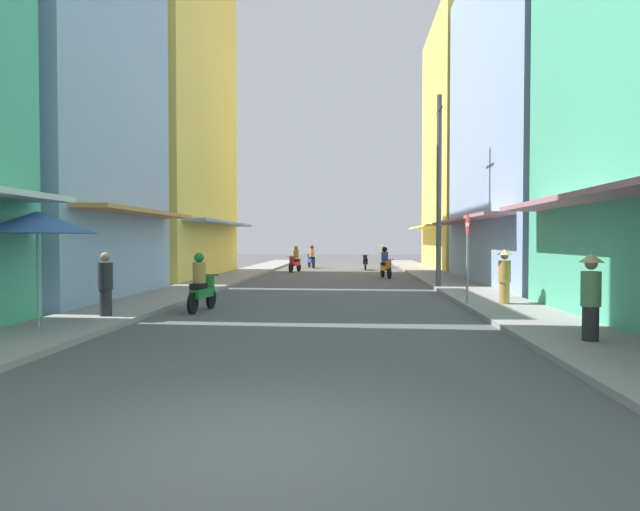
{
  "coord_description": "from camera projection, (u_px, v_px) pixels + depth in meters",
  "views": [
    {
      "loc": [
        0.96,
        -5.02,
        1.9
      ],
      "look_at": [
        -0.35,
        16.9,
        1.31
      ],
      "focal_mm": 31.3,
      "sensor_mm": 36.0,
      "label": 1
    }
  ],
  "objects": [
    {
      "name": "motorbike_white",
      "position": [
        383.0,
        258.0,
        38.8
      ],
      "size": [
        0.55,
        1.81,
        1.58
      ],
      "color": "black",
      "rests_on": "ground"
    },
    {
      "name": "motorbike_orange",
      "position": [
        386.0,
        264.0,
        28.06
      ],
      "size": [
        0.63,
        1.78,
        1.58
      ],
      "color": "black",
      "rests_on": "ground"
    },
    {
      "name": "building_left_mid",
      "position": [
        34.0,
        98.0,
        17.85
      ],
      "size": [
        7.05,
        8.2,
        12.97
      ],
      "color": "#8CA5CC",
      "rests_on": "ground"
    },
    {
      "name": "pedestrian_midway",
      "position": [
        505.0,
        275.0,
        15.64
      ],
      "size": [
        0.44,
        0.44,
        1.66
      ],
      "color": "#BF8C3F",
      "rests_on": "ground"
    },
    {
      "name": "building_left_far",
      "position": [
        156.0,
        108.0,
        28.77
      ],
      "size": [
        7.05,
        11.82,
        17.55
      ],
      "color": "#EFD159",
      "rests_on": "ground"
    },
    {
      "name": "motorbike_black",
      "position": [
        365.0,
        262.0,
        35.88
      ],
      "size": [
        0.55,
        1.81,
        0.96
      ],
      "color": "black",
      "rests_on": "ground"
    },
    {
      "name": "sidewalk_left",
      "position": [
        212.0,
        283.0,
        24.22
      ],
      "size": [
        2.19,
        53.67,
        0.12
      ],
      "primitive_type": "cube",
      "color": "gray",
      "rests_on": "ground"
    },
    {
      "name": "ground_plane",
      "position": [
        331.0,
        285.0,
        23.91
      ],
      "size": [
        100.47,
        100.47,
        0.0
      ],
      "primitive_type": "plane",
      "color": "#4C4C4F"
    },
    {
      "name": "vendor_umbrella",
      "position": [
        37.0,
        222.0,
        11.46
      ],
      "size": [
        2.35,
        2.35,
        2.5
      ],
      "color": "#99999E",
      "rests_on": "ground"
    },
    {
      "name": "pedestrian_far",
      "position": [
        591.0,
        295.0,
        9.88
      ],
      "size": [
        0.44,
        0.44,
        1.67
      ],
      "color": "#262628",
      "rests_on": "ground"
    },
    {
      "name": "building_right_far",
      "position": [
        478.0,
        145.0,
        37.17
      ],
      "size": [
        7.05,
        11.56,
        16.52
      ],
      "color": "#EFD159",
      "rests_on": "ground"
    },
    {
      "name": "building_right_mid",
      "position": [
        548.0,
        115.0,
        23.82
      ],
      "size": [
        7.05,
        13.4,
        14.57
      ],
      "color": "#8CA5CC",
      "rests_on": "ground"
    },
    {
      "name": "pedestrian_crossing",
      "position": [
        106.0,
        287.0,
        13.15
      ],
      "size": [
        0.34,
        0.34,
        1.63
      ],
      "color": "#262628",
      "rests_on": "ground"
    },
    {
      "name": "street_sign_no_entry",
      "position": [
        468.0,
        247.0,
        15.9
      ],
      "size": [
        0.07,
        0.6,
        2.65
      ],
      "color": "gray",
      "rests_on": "ground"
    },
    {
      "name": "motorbike_red",
      "position": [
        295.0,
        260.0,
        33.56
      ],
      "size": [
        0.7,
        1.76,
        1.58
      ],
      "color": "black",
      "rests_on": "ground"
    },
    {
      "name": "motorbike_blue",
      "position": [
        311.0,
        258.0,
        38.43
      ],
      "size": [
        0.73,
        1.75,
        1.58
      ],
      "color": "black",
      "rests_on": "ground"
    },
    {
      "name": "utility_pole",
      "position": [
        439.0,
        190.0,
        21.89
      ],
      "size": [
        0.2,
        1.2,
        7.6
      ],
      "color": "#4C4C4F",
      "rests_on": "ground"
    },
    {
      "name": "sidewalk_right",
      "position": [
        453.0,
        284.0,
        23.6
      ],
      "size": [
        2.19,
        53.67,
        0.12
      ],
      "primitive_type": "cube",
      "color": "gray",
      "rests_on": "ground"
    },
    {
      "name": "motorbike_green",
      "position": [
        202.0,
        285.0,
        14.89
      ],
      "size": [
        0.55,
        1.81,
        1.58
      ],
      "color": "black",
      "rests_on": "ground"
    }
  ]
}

